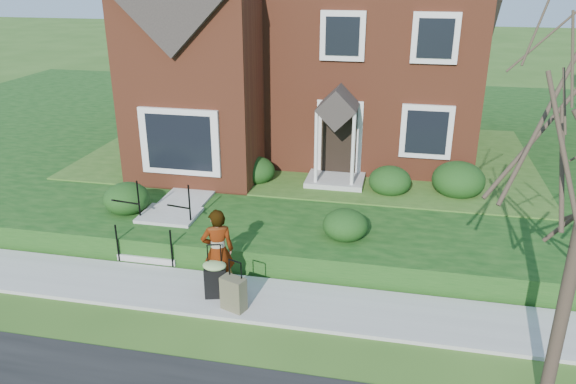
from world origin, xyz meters
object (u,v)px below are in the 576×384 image
(suitcase_black, at_px, (215,277))
(suitcase_olive, at_px, (234,294))
(front_steps, at_px, (162,229))
(woman, at_px, (218,251))

(suitcase_black, bearing_deg, suitcase_olive, -51.13)
(front_steps, distance_m, suitcase_olive, 3.40)
(woman, distance_m, suitcase_black, 0.52)
(front_steps, bearing_deg, suitcase_black, -44.55)
(suitcase_black, bearing_deg, woman, 75.89)
(front_steps, height_order, woman, woman)
(suitcase_black, bearing_deg, front_steps, 120.41)
(front_steps, relative_size, suitcase_olive, 1.95)
(front_steps, height_order, suitcase_black, front_steps)
(suitcase_black, xyz_separation_m, suitcase_olive, (0.49, -0.36, -0.10))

